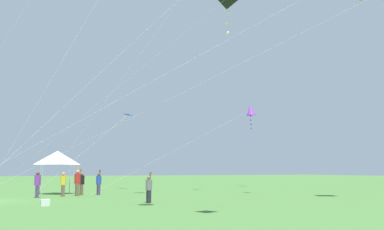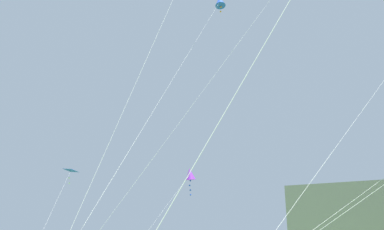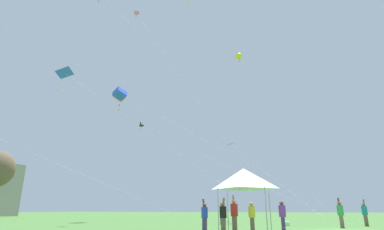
% 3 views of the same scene
% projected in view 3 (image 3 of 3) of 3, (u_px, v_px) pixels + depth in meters
% --- Properties ---
extents(ground_plane, '(220.00, 220.00, 0.00)m').
position_uv_depth(ground_plane, '(340.00, 230.00, 18.54)').
color(ground_plane, '#427033').
extents(festival_tent, '(2.44, 2.44, 3.23)m').
position_uv_depth(festival_tent, '(244.00, 179.00, 15.09)').
color(festival_tent, '#B7B7BC').
rests_on(festival_tent, ground).
extents(cooler_box, '(0.59, 0.43, 0.31)m').
position_uv_depth(cooler_box, '(287.00, 224.00, 23.53)').
color(cooler_box, white).
rests_on(cooler_box, ground).
extents(person_yellow_shirt, '(0.39, 0.39, 1.64)m').
position_uv_depth(person_yellow_shirt, '(252.00, 215.00, 17.50)').
color(person_yellow_shirt, brown).
rests_on(person_yellow_shirt, ground).
extents(person_blue_shirt, '(0.37, 0.37, 1.82)m').
position_uv_depth(person_blue_shirt, '(205.00, 216.00, 17.39)').
color(person_blue_shirt, '#473860').
rests_on(person_blue_shirt, ground).
extents(person_red_shirt, '(0.42, 0.42, 2.07)m').
position_uv_depth(person_red_shirt, '(234.00, 213.00, 17.59)').
color(person_red_shirt, brown).
rests_on(person_red_shirt, ground).
extents(person_grey_shirt, '(0.35, 0.35, 1.72)m').
position_uv_depth(person_grey_shirt, '(222.00, 214.00, 25.72)').
color(person_grey_shirt, '#282833').
rests_on(person_grey_shirt, ground).
extents(person_teal_shirt, '(0.40, 0.40, 1.97)m').
position_uv_depth(person_teal_shirt, '(365.00, 213.00, 23.15)').
color(person_teal_shirt, brown).
rests_on(person_teal_shirt, ground).
extents(person_purple_shirt, '(0.40, 0.40, 1.70)m').
position_uv_depth(person_purple_shirt, '(283.00, 215.00, 17.59)').
color(person_purple_shirt, '#473860').
rests_on(person_purple_shirt, ground).
extents(person_green_shirt, '(0.41, 0.41, 2.01)m').
position_uv_depth(person_green_shirt, '(341.00, 213.00, 20.99)').
color(person_green_shirt, brown).
rests_on(person_green_shirt, ground).
extents(person_black_shirt, '(0.38, 0.38, 1.87)m').
position_uv_depth(person_black_shirt, '(223.00, 215.00, 16.77)').
color(person_black_shirt, brown).
rests_on(person_black_shirt, ground).
extents(kite_black_delta_1, '(11.20, 9.82, 8.97)m').
position_uv_depth(kite_black_delta_1, '(231.00, 145.00, 35.67)').
color(kite_black_delta_1, silver).
rests_on(kite_black_delta_1, ground).
extents(kite_pink_delta_2, '(7.45, 15.61, 23.74)m').
position_uv_depth(kite_pink_delta_2, '(138.00, 16.00, 35.13)').
color(kite_pink_delta_2, silver).
rests_on(kite_pink_delta_2, ground).
extents(kite_black_diamond_4, '(12.27, 23.52, 13.30)m').
position_uv_depth(kite_black_diamond_4, '(141.00, 124.00, 42.33)').
color(kite_black_diamond_4, silver).
rests_on(kite_black_diamond_4, ground).
extents(kite_yellow_diamond_5, '(7.30, 10.73, 20.65)m').
position_uv_depth(kite_yellow_diamond_5, '(239.00, 55.00, 37.80)').
color(kite_yellow_diamond_5, silver).
rests_on(kite_yellow_diamond_5, ground).
extents(kite_blue_box_7, '(3.23, 24.67, 15.47)m').
position_uv_depth(kite_blue_box_7, '(120.00, 94.00, 36.50)').
color(kite_blue_box_7, silver).
rests_on(kite_blue_box_7, ground).
extents(kite_blue_delta_8, '(9.54, 9.34, 7.24)m').
position_uv_depth(kite_blue_delta_8, '(67.00, 74.00, 13.33)').
color(kite_blue_delta_8, silver).
rests_on(kite_blue_delta_8, ground).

